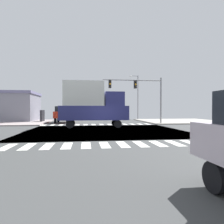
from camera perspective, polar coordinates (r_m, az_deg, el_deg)
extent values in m
cube|color=#3F4141|center=(18.41, -1.93, -5.32)|extent=(14.00, 90.00, 0.05)
cube|color=#3F4141|center=(18.41, -1.93, -5.32)|extent=(90.00, 12.00, 0.05)
cube|color=#A09B91|center=(33.70, 18.51, -2.42)|extent=(12.00, 12.00, 0.14)
cube|color=#A19392|center=(32.28, -27.89, -2.61)|extent=(12.00, 12.00, 0.14)
cube|color=white|center=(11.77, -27.42, -8.74)|extent=(0.50, 2.00, 0.01)
cube|color=white|center=(11.48, -22.66, -8.96)|extent=(0.50, 2.00, 0.01)
cube|color=white|center=(11.26, -17.68, -9.12)|extent=(0.50, 2.00, 0.01)
cube|color=white|center=(11.13, -12.54, -9.22)|extent=(0.50, 2.00, 0.01)
cube|color=white|center=(11.09, -7.31, -9.24)|extent=(0.50, 2.00, 0.01)
cube|color=white|center=(11.14, -2.09, -9.19)|extent=(0.50, 2.00, 0.01)
cube|color=white|center=(11.27, 3.03, -9.07)|extent=(0.50, 2.00, 0.01)
cube|color=white|center=(11.50, 8.00, -8.88)|extent=(0.50, 2.00, 0.01)
cube|color=white|center=(11.80, 12.73, -8.64)|extent=(0.50, 2.00, 0.01)
cube|color=white|center=(12.18, 17.20, -8.36)|extent=(0.50, 2.00, 0.01)
cube|color=white|center=(12.63, 21.36, -8.06)|extent=(0.50, 2.00, 0.01)
cube|color=white|center=(13.14, 25.22, -7.74)|extent=(0.50, 2.00, 0.01)
cube|color=white|center=(13.70, 28.77, -7.41)|extent=(0.50, 2.00, 0.01)
cube|color=white|center=(26.07, -18.53, -3.50)|extent=(0.50, 2.00, 0.01)
cube|color=white|center=(25.90, -16.36, -3.52)|extent=(0.50, 2.00, 0.01)
cube|color=white|center=(25.76, -14.15, -3.53)|extent=(0.50, 2.00, 0.01)
cube|color=white|center=(25.67, -11.93, -3.54)|extent=(0.50, 2.00, 0.01)
cube|color=white|center=(25.61, -9.70, -3.54)|extent=(0.50, 2.00, 0.01)
cube|color=white|center=(25.59, -7.45, -3.54)|extent=(0.50, 2.00, 0.01)
cube|color=white|center=(25.61, -5.21, -3.53)|extent=(0.50, 2.00, 0.01)
cube|color=white|center=(25.67, -2.98, -3.52)|extent=(0.50, 2.00, 0.01)
cube|color=white|center=(25.77, -0.76, -3.50)|extent=(0.50, 2.00, 0.01)
cube|color=white|center=(25.91, 1.44, -3.48)|extent=(0.50, 2.00, 0.01)
cube|color=white|center=(26.08, 3.62, -3.45)|extent=(0.50, 2.00, 0.01)
cube|color=white|center=(26.30, 5.76, -3.42)|extent=(0.50, 2.00, 0.01)
cube|color=white|center=(26.54, 7.86, -3.39)|extent=(0.50, 2.00, 0.01)
cube|color=white|center=(26.83, 9.93, -3.35)|extent=(0.50, 2.00, 0.01)
cylinder|color=gray|center=(27.31, 13.57, 3.07)|extent=(0.20, 0.20, 6.06)
cylinder|color=gray|center=(26.42, 5.75, 8.89)|extent=(7.64, 0.14, 0.14)
cube|color=black|center=(26.43, 6.56, 7.68)|extent=(0.32, 0.40, 1.00)
sphere|color=black|center=(26.24, 6.69, 8.42)|extent=(0.22, 0.22, 0.22)
sphere|color=orange|center=(26.20, 6.69, 7.74)|extent=(0.22, 0.22, 0.22)
sphere|color=black|center=(26.16, 6.69, 7.07)|extent=(0.22, 0.22, 0.22)
cube|color=black|center=(25.84, -0.59, 7.85)|extent=(0.32, 0.40, 1.00)
sphere|color=black|center=(25.64, -0.52, 8.60)|extent=(0.22, 0.22, 0.22)
sphere|color=orange|center=(25.60, -0.52, 7.91)|extent=(0.22, 0.22, 0.22)
sphere|color=black|center=(25.56, -0.52, 7.23)|extent=(0.22, 0.22, 0.22)
cylinder|color=gray|center=(38.11, 7.29, 4.04)|extent=(0.16, 0.16, 8.20)
cylinder|color=gray|center=(38.37, 6.28, 10.03)|extent=(1.40, 0.10, 0.10)
ellipsoid|color=silver|center=(38.20, 5.24, 10.00)|extent=(0.60, 0.32, 0.20)
cube|color=black|center=(32.01, -18.98, -1.10)|extent=(0.24, 2.20, 1.80)
cylinder|color=black|center=(44.32, -10.77, -1.28)|extent=(0.26, 0.68, 0.68)
cylinder|color=black|center=(44.43, -12.63, -1.28)|extent=(0.26, 0.68, 0.68)
cylinder|color=black|center=(47.24, -10.57, -1.16)|extent=(0.26, 0.68, 0.68)
cylinder|color=black|center=(47.34, -12.32, -1.16)|extent=(0.26, 0.68, 0.68)
cube|color=silver|center=(45.81, -11.57, -0.38)|extent=(1.80, 4.30, 0.66)
cube|color=black|center=(45.80, -11.57, 0.37)|extent=(1.55, 2.24, 0.54)
cylinder|color=black|center=(28.15, -12.49, -2.41)|extent=(0.26, 0.74, 0.74)
cylinder|color=black|center=(28.33, -15.66, -2.40)|extent=(0.26, 0.74, 0.74)
cylinder|color=black|center=(31.27, -12.00, -2.09)|extent=(0.26, 0.74, 0.74)
cylinder|color=black|center=(31.43, -14.85, -2.09)|extent=(0.26, 0.74, 0.74)
cube|color=maroon|center=(29.75, -13.74, -0.68)|extent=(1.96, 4.60, 0.88)
cube|color=black|center=(29.74, -13.75, 0.86)|extent=(1.69, 3.22, 0.72)
cylinder|color=black|center=(5.46, 27.23, -15.95)|extent=(0.26, 0.74, 0.74)
cylinder|color=black|center=(22.98, 0.91, -3.04)|extent=(0.80, 0.26, 0.80)
cylinder|color=black|center=(21.09, 1.68, -3.38)|extent=(0.80, 0.26, 0.80)
cylinder|color=black|center=(22.78, -11.38, -3.09)|extent=(0.80, 0.26, 0.80)
cylinder|color=black|center=(20.87, -11.74, -3.44)|extent=(0.80, 0.26, 0.80)
cube|color=navy|center=(21.74, -5.11, -0.24)|extent=(7.20, 2.40, 1.49)
cube|color=white|center=(21.78, -7.97, 5.08)|extent=(4.18, 2.30, 2.56)
cube|color=navy|center=(21.96, 0.53, 3.64)|extent=(2.02, 2.11, 1.49)
cylinder|color=black|center=(53.94, -10.13, -0.88)|extent=(0.26, 0.74, 0.74)
cylinder|color=black|center=(54.04, -11.79, -0.88)|extent=(0.26, 0.74, 0.74)
cylinder|color=black|center=(57.07, -9.99, -0.79)|extent=(0.26, 0.74, 0.74)
cylinder|color=black|center=(57.15, -11.56, -0.79)|extent=(0.26, 0.74, 0.74)
cube|color=silver|center=(55.53, -10.87, 0.00)|extent=(1.96, 4.60, 0.88)
cube|color=black|center=(55.52, -10.87, 0.83)|extent=(1.69, 3.22, 0.72)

